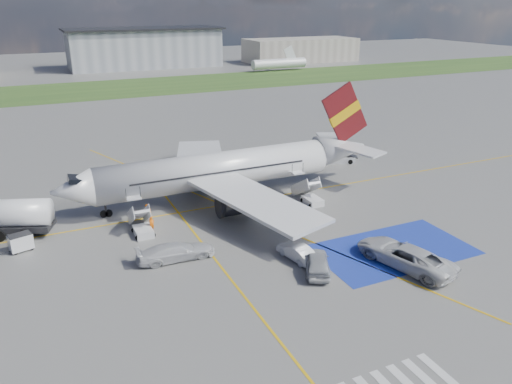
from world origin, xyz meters
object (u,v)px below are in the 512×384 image
gpu_cart (21,243)px  car_silver_b (297,252)px  belt_loader (336,159)px  airliner (228,168)px  van_white_a (405,252)px  van_white_b (176,249)px  car_silver_a (317,262)px

gpu_cart → car_silver_b: bearing=-44.3°
gpu_cart → belt_loader: (39.55, 10.20, -0.30)m
airliner → belt_loader: bearing=18.0°
van_white_a → gpu_cart: bearing=-44.3°
gpu_cart → car_silver_b: (21.41, -11.56, -0.04)m
belt_loader → car_silver_b: bearing=-105.3°
gpu_cart → belt_loader: bearing=-1.5°
belt_loader → airliner: bearing=-137.5°
airliner → gpu_cart: (-21.51, -4.34, -2.68)m
gpu_cart → van_white_a: bearing=-45.2°
belt_loader → van_white_a: van_white_a is taller
gpu_cart → van_white_b: 14.04m
airliner → car_silver_a: size_ratio=7.49×
car_silver_b → airliner: bearing=-101.1°
gpu_cart → car_silver_a: (21.88, -14.08, 0.12)m
van_white_a → car_silver_a: bearing=-32.1°
gpu_cart → car_silver_b: 24.33m
van_white_a → van_white_b: 19.27m
airliner → car_silver_b: 16.13m
gpu_cart → car_silver_a: 26.02m
airliner → belt_loader: airliner is taller
airliner → van_white_b: size_ratio=7.35×
belt_loader → car_silver_a: 30.04m
airliner → gpu_cart: airliner is taller
car_silver_a → gpu_cart: bearing=-6.0°
car_silver_b → gpu_cart: bearing=-39.1°
airliner → van_white_b: bearing=-129.3°
car_silver_a → airliner: bearing=-62.1°
airliner → car_silver_a: (0.37, -18.43, -2.56)m
airliner → gpu_cart: size_ratio=17.11×
van_white_a → airliner: bearing=-85.0°
belt_loader → van_white_b: 32.66m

